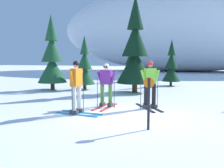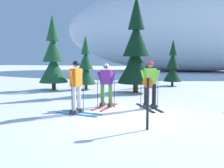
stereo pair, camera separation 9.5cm
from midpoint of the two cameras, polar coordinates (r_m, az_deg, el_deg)
name	(u,v)px [view 1 (the left image)]	position (r m, az deg, el deg)	size (l,w,h in m)	color
ground_plane	(132,116)	(7.72, 4.51, -7.79)	(120.00, 120.00, 0.00)	white
skier_purple_jacket	(106,84)	(8.98, -1.74, -0.05)	(0.81, 1.58, 1.70)	red
skier_lime_jacket	(150,84)	(8.80, 9.01, -0.01)	(1.28, 1.68, 1.78)	black
skier_orange_jacket	(77,86)	(7.93, -9.04, -0.49)	(1.62, 0.80, 1.80)	#2893CC
pine_tree_far_left	(52,59)	(14.65, -14.71, 6.03)	(1.76, 1.76, 4.55)	#47301E
pine_tree_left	(85,67)	(14.44, -6.90, 4.14)	(1.28, 1.28, 3.32)	#47301E
pine_tree_center_left	(132,62)	(19.59, 4.72, 5.29)	(1.49, 1.49, 3.86)	#47301E
pine_tree_center_right	(135,52)	(13.08, 5.47, 7.74)	(2.07, 2.07, 5.37)	#47301E
pine_tree_right	(171,67)	(16.86, 14.18, 4.18)	(1.26, 1.26, 3.26)	#47301E
snow_ridge_background	(188,28)	(39.62, 18.00, 13.04)	(41.62, 19.52, 13.86)	white
trail_marker_post	(149,100)	(6.12, 8.55, -3.93)	(0.28, 0.07, 1.38)	black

